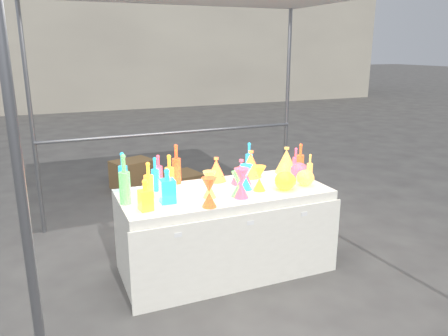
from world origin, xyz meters
name	(u,v)px	position (x,y,z in m)	size (l,w,h in m)	color
ground	(224,268)	(0.00, 0.00, 0.00)	(80.00, 80.00, 0.00)	#65625E
display_table	(224,231)	(0.00, -0.01, 0.37)	(1.84, 0.83, 0.75)	white
background_building	(180,20)	(4.00, 14.00, 3.00)	(14.00, 6.00, 6.00)	#BDB49D
cardboard_box_closed	(133,174)	(-0.28, 2.72, 0.20)	(0.55, 0.40, 0.40)	#A17848
cardboard_box_flat	(176,176)	(0.42, 2.92, 0.03)	(0.72, 0.51, 0.06)	#A17848
bottle_0	(169,172)	(-0.43, 0.20, 0.91)	(0.08, 0.08, 0.31)	red
bottle_1	(123,171)	(-0.80, 0.35, 0.92)	(0.08, 0.08, 0.34)	#167916
bottle_2	(176,164)	(-0.32, 0.35, 0.93)	(0.08, 0.08, 0.36)	orange
bottle_3	(158,170)	(-0.49, 0.35, 0.89)	(0.07, 0.07, 0.28)	#222AC7
bottle_5	(124,179)	(-0.85, -0.01, 0.95)	(0.09, 0.09, 0.41)	#A3209E
bottle_6	(149,180)	(-0.65, 0.06, 0.90)	(0.08, 0.08, 0.30)	red
bottle_7	(155,174)	(-0.55, 0.22, 0.90)	(0.07, 0.07, 0.30)	#167916
decanter_0	(145,195)	(-0.73, -0.22, 0.87)	(0.10, 0.10, 0.25)	red
decanter_2	(167,186)	(-0.54, -0.12, 0.89)	(0.12, 0.12, 0.28)	#167916
hourglass_0	(209,192)	(-0.26, -0.34, 0.87)	(0.12, 0.12, 0.24)	orange
hourglass_1	(241,183)	(0.06, -0.24, 0.87)	(0.12, 0.12, 0.25)	#222AC7
hourglass_2	(210,184)	(-0.18, -0.13, 0.86)	(0.11, 0.11, 0.22)	#116C59
hourglass_3	(238,184)	(0.04, -0.19, 0.86)	(0.11, 0.11, 0.21)	#A3209E
hourglass_4	(259,178)	(0.28, -0.12, 0.86)	(0.11, 0.11, 0.22)	red
hourglass_5	(246,177)	(0.18, -0.06, 0.86)	(0.11, 0.11, 0.22)	#167916
globe_0	(285,182)	(0.49, -0.20, 0.82)	(0.18, 0.18, 0.15)	red
globe_1	(305,179)	(0.72, -0.16, 0.81)	(0.16, 0.16, 0.13)	#116C59
globe_2	(287,181)	(0.53, -0.16, 0.81)	(0.16, 0.16, 0.12)	orange
globe_3	(299,171)	(0.81, 0.08, 0.82)	(0.16, 0.16, 0.13)	#222AC7
lampshade_0	(216,169)	(0.04, 0.28, 0.86)	(0.19, 0.19, 0.22)	yellow
lampshade_1	(251,164)	(0.39, 0.28, 0.88)	(0.22, 0.22, 0.26)	yellow
lampshade_2	(241,172)	(0.22, 0.12, 0.86)	(0.19, 0.19, 0.23)	#222AC7
lampshade_3	(286,160)	(0.78, 0.27, 0.88)	(0.22, 0.22, 0.26)	#116C59
bottle_8	(249,159)	(0.41, 0.36, 0.91)	(0.07, 0.07, 0.32)	#167916
bottle_9	(300,159)	(0.86, 0.15, 0.91)	(0.07, 0.07, 0.31)	orange
bottle_10	(296,161)	(0.84, 0.19, 0.88)	(0.06, 0.06, 0.27)	#222AC7
bottle_11	(310,167)	(0.86, -0.02, 0.87)	(0.06, 0.06, 0.25)	#116C59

